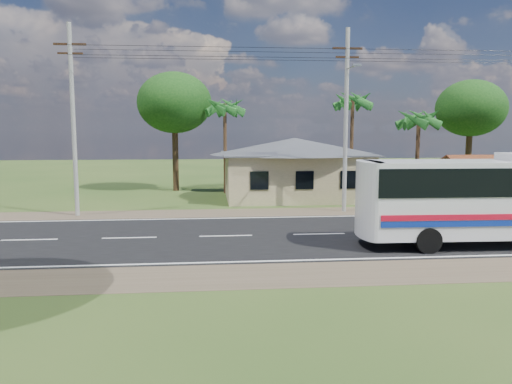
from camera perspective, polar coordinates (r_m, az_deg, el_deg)
The scene contains 13 objects.
ground at distance 24.37m, azimuth 7.21°, elevation -4.83°, with size 120.00×120.00×0.00m, color #274117.
road at distance 24.36m, azimuth 7.21°, elevation -4.81°, with size 120.00×16.00×0.03m.
house at distance 36.86m, azimuth 4.42°, elevation 3.46°, with size 12.40×10.00×5.00m.
waiting_shed at distance 36.69m, azimuth 24.51°, elevation 2.94°, with size 5.20×4.48×3.35m.
concrete_barrier at distance 33.92m, azimuth 25.27°, elevation -1.28°, with size 7.00×0.30×0.90m, color #9E9E99.
utility_poles at distance 30.77m, azimuth 9.65°, elevation 8.45°, with size 32.80×2.22×11.00m.
palm_near at distance 37.29m, azimuth 18.11°, elevation 7.88°, with size 2.80×2.80×6.70m.
palm_mid at distance 40.40m, azimuth 10.99°, elevation 10.09°, with size 2.80×2.80×8.20m.
palm_far at distance 39.30m, azimuth -3.59°, elevation 9.59°, with size 2.80×2.80×7.70m.
tree_behind_house at distance 41.39m, azimuth -9.31°, elevation 10.00°, with size 6.00×6.00×9.61m.
tree_behind_shed at distance 44.65m, azimuth 23.35°, elevation 8.74°, with size 5.60×5.60×9.02m.
motorcycle at distance 34.21m, azimuth 25.85°, elevation -1.30°, with size 0.56×1.60×0.84m, color black.
person at distance 34.69m, azimuth 25.81°, elevation -0.48°, with size 0.61×0.40×1.68m, color navy.
Camera 1 is at (-5.24, -23.25, 5.09)m, focal length 35.00 mm.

